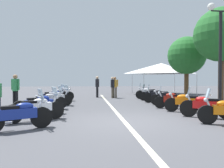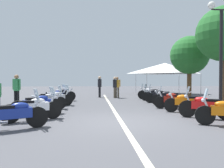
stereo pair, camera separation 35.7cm
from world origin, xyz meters
The scene contains 24 objects.
ground_plane centered at (0.00, 0.00, 0.00)m, with size 80.00×80.00×0.00m, color #4C4C51.
lane_centre_stripe centered at (3.76, 0.00, 0.00)m, with size 19.01×0.16×0.01m, color beige.
motorcycle_left_row_0 centered at (-0.94, 3.30, 0.47)m, with size 1.08×1.84×1.21m.
motorcycle_left_row_1 centered at (0.45, 3.14, 0.47)m, with size 1.25×1.91×1.22m.
motorcycle_left_row_2 centered at (1.63, 3.29, 0.47)m, with size 1.20×1.95×1.01m.
motorcycle_left_row_3 centered at (3.21, 3.27, 0.46)m, with size 1.11×1.86×1.20m.
motorcycle_left_row_4 centered at (4.57, 3.14, 0.47)m, with size 1.25×1.94×1.21m.
motorcycle_left_row_5 centered at (5.71, 3.38, 0.47)m, with size 1.30×1.77×1.22m.
motorcycle_left_row_6 centered at (7.26, 3.21, 0.47)m, with size 1.26×1.92×1.01m.
motorcycle_right_row_1 centered at (0.35, -3.29, 0.48)m, with size 1.19×1.80×1.23m.
motorcycle_right_row_2 centered at (1.83, -3.21, 0.46)m, with size 0.98×1.93×1.00m.
motorcycle_right_row_3 centered at (3.03, -3.11, 0.46)m, with size 0.96×2.00×1.20m.
motorcycle_right_row_4 centered at (4.43, -3.33, 0.45)m, with size 1.01×1.95×0.99m.
motorcycle_right_row_5 centered at (5.69, -3.31, 0.47)m, with size 1.00×2.09×1.21m.
motorcycle_right_row_6 centered at (7.08, -3.26, 0.46)m, with size 1.09×1.86×1.20m.
motorcycle_right_row_7 centered at (8.41, -3.35, 0.48)m, with size 0.95×1.98×1.22m.
street_lamp_twin_globe centered at (1.38, -4.54, 3.32)m, with size 0.32×1.22×4.86m.
bystander_1 centered at (10.29, 0.51, 1.05)m, with size 0.52×0.32×1.78m.
bystander_2 centered at (4.71, 5.24, 1.05)m, with size 0.32×0.50×1.78m.
bystander_3 centered at (9.74, -0.71, 1.02)m, with size 0.48×0.32×1.73m.
bystander_4 centered at (9.88, -0.93, 1.02)m, with size 0.32×0.53×1.73m.
roadside_tree_0 centered at (4.24, -6.50, 4.11)m, with size 3.15×3.15×5.71m.
roadside_tree_1 centered at (7.60, -6.00, 3.27)m, with size 2.78×2.78×4.68m.
event_tent centered at (13.85, -6.29, 2.65)m, with size 5.63×5.63×3.20m.
Camera 2 is at (-7.42, 0.94, 1.50)m, focal length 34.02 mm.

